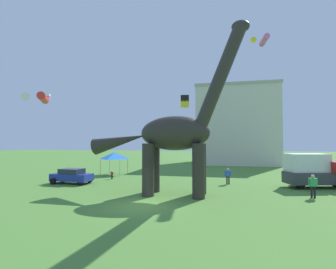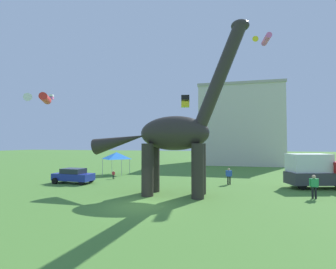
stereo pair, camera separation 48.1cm
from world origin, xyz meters
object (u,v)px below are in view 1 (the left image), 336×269
person_far_spectator (313,184)px  festival_canopy_tent (115,156)px  kite_trailing (48,96)px  kite_high_left (185,101)px  parked_sedan_left (72,176)px  kite_mid_right (262,40)px  dinosaur_sculpture (174,133)px  kite_far_left (39,98)px  parked_box_truck (315,170)px  kite_far_right (336,118)px  person_watching_child (112,174)px  person_near_flyer (228,174)px

person_far_spectator → festival_canopy_tent: festival_canopy_tent is taller
kite_trailing → kite_high_left: size_ratio=0.67×
parked_sedan_left → kite_high_left: (11.77, 1.19, 7.61)m
festival_canopy_tent → kite_high_left: bearing=-31.8°
kite_mid_right → dinosaur_sculpture: bearing=-128.2°
dinosaur_sculpture → kite_mid_right: bearing=63.4°
kite_trailing → kite_far_left: 13.69m
parked_box_truck → festival_canopy_tent: parked_box_truck is taller
kite_far_right → kite_far_left: kite_far_left is taller
parked_box_truck → person_watching_child: 21.26m
person_watching_child → kite_trailing: size_ratio=1.28×
parked_box_truck → kite_far_right: bearing=43.7°
parked_box_truck → festival_canopy_tent: bearing=152.3°
kite_far_right → kite_high_left: bearing=-147.3°
dinosaur_sculpture → kite_trailing: size_ratio=18.14×
person_watching_child → person_near_flyer: bearing=27.1°
parked_box_truck → person_watching_child: bearing=161.8°
person_far_spectator → person_near_flyer: person_far_spectator is taller
kite_far_right → festival_canopy_tent: bearing=-169.5°
dinosaur_sculpture → person_watching_child: dinosaur_sculpture is taller
dinosaur_sculpture → kite_mid_right: size_ratio=5.62×
parked_box_truck → person_far_spectator: (-1.77, -4.76, -0.56)m
person_far_spectator → festival_canopy_tent: bearing=-48.4°
kite_mid_right → person_near_flyer: bearing=-130.9°
person_watching_child → festival_canopy_tent: 4.62m
person_far_spectator → kite_high_left: (-10.43, 3.29, 7.33)m
person_watching_child → kite_high_left: size_ratio=0.86×
kite_trailing → kite_high_left: 24.85m
kite_mid_right → kite_far_left: bearing=-159.9°
kite_mid_right → kite_far_left: kite_mid_right is taller
person_watching_child → person_near_flyer: size_ratio=0.59×
person_watching_child → kite_far_right: kite_far_right is taller
person_watching_child → kite_mid_right: size_ratio=0.40×
person_watching_child → kite_far_left: kite_far_left is taller
kite_high_left → parked_box_truck: bearing=6.9°
person_watching_child → kite_trailing: bearing=-174.3°
dinosaur_sculpture → kite_far_left: size_ratio=4.58×
person_near_flyer → kite_far_left: 21.32m
parked_sedan_left → kite_mid_right: size_ratio=1.74×
dinosaur_sculpture → festival_canopy_tent: size_ratio=4.42×
dinosaur_sculpture → person_near_flyer: bearing=65.8°
parked_sedan_left → kite_mid_right: (20.28, 7.91, 15.91)m
kite_high_left → kite_far_left: kite_far_left is taller
parked_box_truck → kite_far_left: bearing=172.0°
person_near_flyer → kite_trailing: kite_trailing is taller
kite_trailing → person_near_flyer: bearing=-15.0°
kite_mid_right → kite_far_left: (-23.70, -8.70, -7.70)m
dinosaur_sculpture → festival_canopy_tent: 15.15m
kite_far_right → kite_high_left: (-18.43, -11.82, 0.93)m
parked_box_truck → kite_high_left: 14.03m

